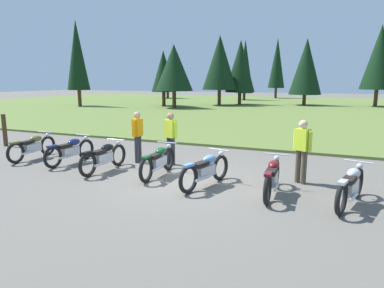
% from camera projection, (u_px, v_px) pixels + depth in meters
% --- Properties ---
extents(ground_plane, '(140.00, 140.00, 0.00)m').
position_uv_depth(ground_plane, '(183.00, 180.00, 9.28)').
color(ground_plane, '#605B54').
extents(grass_moorland, '(80.00, 44.00, 0.10)m').
position_uv_depth(grass_moorland, '(297.00, 108.00, 33.44)').
color(grass_moorland, '#5B7033').
rests_on(grass_moorland, ground).
extents(forest_treeline, '(43.27, 26.61, 8.71)m').
position_uv_depth(forest_treeline, '(288.00, 66.00, 36.29)').
color(forest_treeline, '#47331E').
rests_on(forest_treeline, ground).
extents(motorcycle_olive, '(0.62, 2.10, 0.88)m').
position_uv_depth(motorcycle_olive, '(33.00, 146.00, 11.74)').
color(motorcycle_olive, black).
rests_on(motorcycle_olive, ground).
extents(motorcycle_navy, '(0.62, 2.10, 0.88)m').
position_uv_depth(motorcycle_navy, '(70.00, 150.00, 11.10)').
color(motorcycle_navy, black).
rests_on(motorcycle_navy, ground).
extents(motorcycle_black, '(0.62, 2.10, 0.88)m').
position_uv_depth(motorcycle_black, '(104.00, 157.00, 10.17)').
color(motorcycle_black, black).
rests_on(motorcycle_black, ground).
extents(motorcycle_british_green, '(0.62, 2.10, 0.88)m').
position_uv_depth(motorcycle_british_green, '(158.00, 161.00, 9.65)').
color(motorcycle_british_green, black).
rests_on(motorcycle_british_green, ground).
extents(motorcycle_sky_blue, '(0.76, 2.06, 0.88)m').
position_uv_depth(motorcycle_sky_blue, '(206.00, 170.00, 8.69)').
color(motorcycle_sky_blue, black).
rests_on(motorcycle_sky_blue, ground).
extents(motorcycle_maroon, '(0.62, 2.10, 0.88)m').
position_uv_depth(motorcycle_maroon, '(272.00, 177.00, 8.04)').
color(motorcycle_maroon, black).
rests_on(motorcycle_maroon, ground).
extents(motorcycle_silver, '(0.77, 2.06, 0.88)m').
position_uv_depth(motorcycle_silver, '(351.00, 186.00, 7.35)').
color(motorcycle_silver, black).
rests_on(motorcycle_silver, ground).
extents(rider_checking_bike, '(0.52, 0.33, 1.67)m').
position_uv_depth(rider_checking_bike, '(171.00, 135.00, 10.88)').
color(rider_checking_bike, '#2D2D38').
rests_on(rider_checking_bike, ground).
extents(rider_in_hivis_vest, '(0.25, 0.55, 1.67)m').
position_uv_depth(rider_in_hivis_vest, '(138.00, 134.00, 11.18)').
color(rider_in_hivis_vest, '#2D2D38').
rests_on(rider_in_hivis_vest, ground).
extents(rider_with_back_turned, '(0.49, 0.37, 1.67)m').
position_uv_depth(rider_with_back_turned, '(302.00, 148.00, 8.87)').
color(rider_with_back_turned, '#4C4233').
rests_on(rider_with_back_turned, ground).
extents(trail_marker_post, '(0.12, 0.12, 1.32)m').
position_uv_depth(trail_marker_post, '(5.00, 130.00, 14.01)').
color(trail_marker_post, '#47331E').
rests_on(trail_marker_post, ground).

